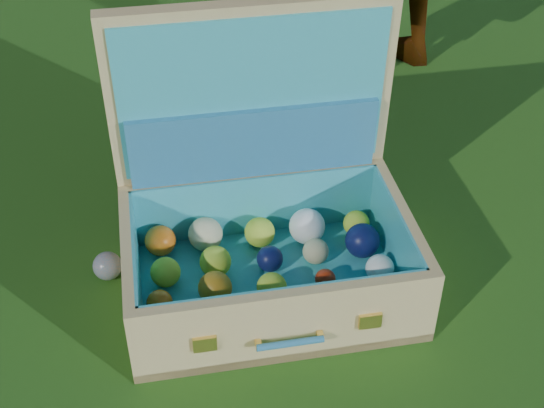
# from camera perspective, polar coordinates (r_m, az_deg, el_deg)

# --- Properties ---
(ground) EXTENTS (60.00, 60.00, 0.00)m
(ground) POSITION_cam_1_polar(r_m,az_deg,el_deg) (1.97, 1.73, -3.13)
(ground) COLOR #215114
(ground) RESTS_ON ground
(stray_ball) EXTENTS (0.07, 0.07, 0.07)m
(stray_ball) POSITION_cam_1_polar(r_m,az_deg,el_deg) (1.91, -12.29, -4.57)
(stray_ball) COLOR teal
(stray_ball) RESTS_ON ground
(suitcase) EXTENTS (0.77, 0.63, 0.65)m
(suitcase) POSITION_cam_1_polar(r_m,az_deg,el_deg) (1.79, -0.61, -0.64)
(suitcase) COLOR #D5B772
(suitcase) RESTS_ON ground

